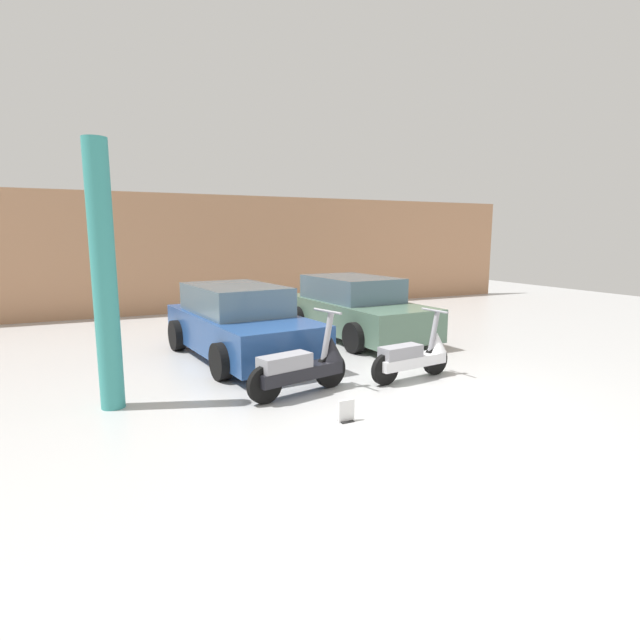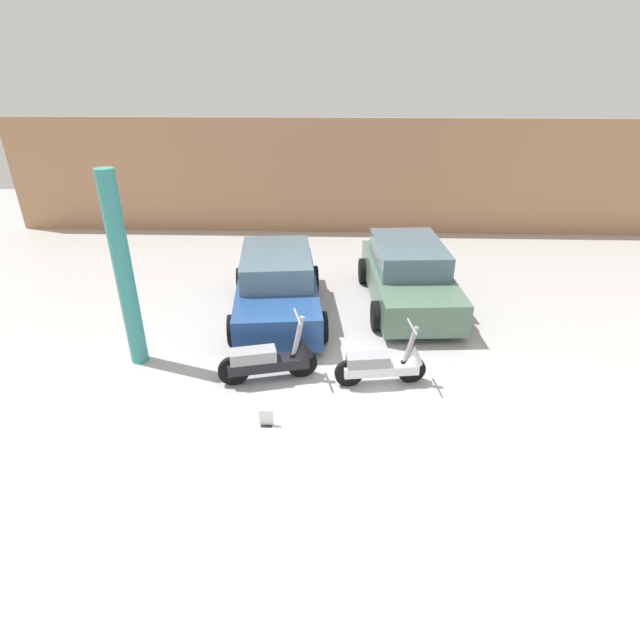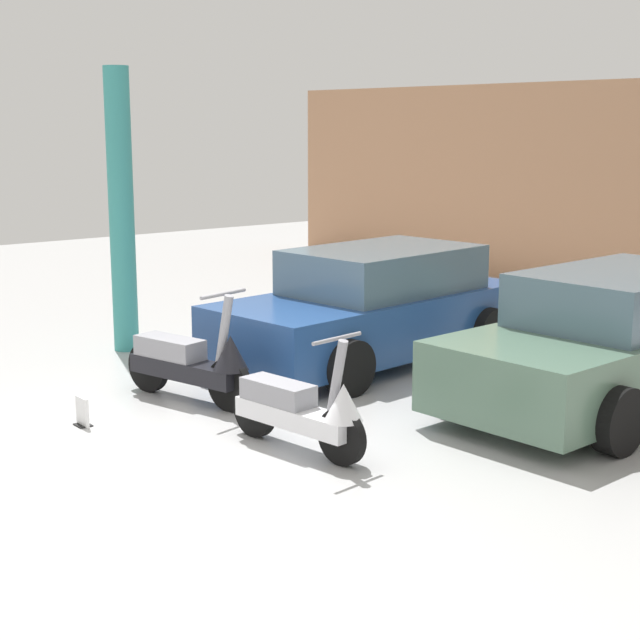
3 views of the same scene
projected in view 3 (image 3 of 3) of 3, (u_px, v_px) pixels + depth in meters
name	position (u px, v px, depth m)	size (l,w,h in m)	color
ground_plane	(189.00, 445.00, 8.14)	(28.00, 28.00, 0.00)	#B2B2B2
scooter_front_left	(192.00, 362.00, 9.31)	(1.57, 0.71, 1.12)	black
scooter_front_right	(302.00, 409.00, 7.91)	(1.46, 0.55, 1.02)	black
car_rear_left	(373.00, 308.00, 10.88)	(2.12, 3.88, 1.26)	navy
car_rear_center	(614.00, 342.00, 9.19)	(2.02, 3.85, 1.27)	#51705B
placard_near_left_scooter	(82.00, 413.00, 8.64)	(0.20, 0.12, 0.26)	black
support_column_side	(121.00, 212.00, 11.21)	(0.29, 0.29, 3.25)	teal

